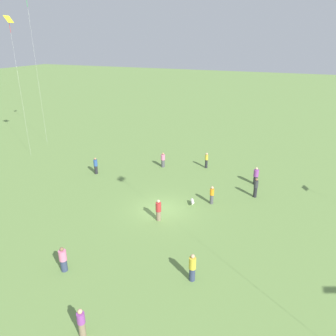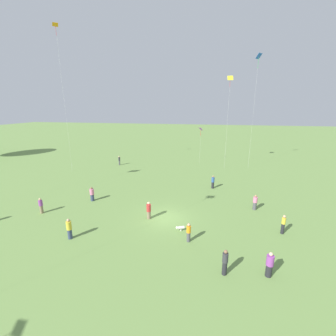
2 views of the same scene
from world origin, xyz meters
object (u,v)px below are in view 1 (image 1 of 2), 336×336
(person_8, at_px, (81,323))
(person_10, at_px, (158,210))
(person_3, at_px, (192,268))
(person_4, at_px, (212,195))
(person_1, at_px, (206,160))
(person_5, at_px, (96,166))
(person_11, at_px, (63,259))
(kite_4, at_px, (10,27))
(dog_0, at_px, (192,202))
(person_9, at_px, (163,160))
(person_2, at_px, (256,188))
(person_7, at_px, (256,176))

(person_8, bearing_deg, person_10, 30.71)
(person_3, bearing_deg, person_4, 64.73)
(person_1, relative_size, person_8, 1.05)
(person_8, relative_size, person_10, 0.94)
(person_5, relative_size, person_11, 1.06)
(kite_4, height_order, dog_0, kite_4)
(kite_4, bearing_deg, person_11, -91.90)
(person_3, relative_size, person_5, 1.02)
(person_9, bearing_deg, person_2, -131.30)
(person_5, xyz_separation_m, person_8, (-10.83, 17.10, -0.06))
(person_1, height_order, dog_0, person_1)
(person_2, height_order, person_11, person_2)
(person_1, xyz_separation_m, person_7, (-5.58, 2.30, -0.03))
(person_5, distance_m, person_7, 16.12)
(person_10, bearing_deg, person_1, -95.37)
(person_3, xyz_separation_m, person_9, (8.71, -15.85, -0.08))
(person_2, distance_m, person_3, 12.45)
(person_3, relative_size, person_7, 1.03)
(person_1, distance_m, person_3, 17.92)
(person_9, distance_m, kite_4, 21.26)
(kite_4, bearing_deg, person_3, -78.54)
(person_5, bearing_deg, kite_4, 87.17)
(person_2, bearing_deg, person_8, -34.51)
(person_2, xyz_separation_m, kite_4, (26.77, -1.04, 13.25))
(person_11, bearing_deg, person_3, -129.05)
(person_7, bearing_deg, person_8, -27.21)
(person_3, relative_size, person_8, 1.09)
(person_3, height_order, person_11, person_3)
(person_7, bearing_deg, person_2, -5.87)
(person_1, xyz_separation_m, person_10, (0.30, 11.98, -0.02))
(person_5, bearing_deg, person_7, -69.45)
(person_8, height_order, dog_0, person_8)
(person_9, bearing_deg, person_10, 179.02)
(person_2, xyz_separation_m, person_8, (5.26, 17.99, -0.10))
(person_7, relative_size, person_8, 1.07)
(person_5, relative_size, person_10, 1.01)
(person_11, bearing_deg, person_1, -64.59)
(person_8, bearing_deg, dog_0, 22.92)
(person_5, xyz_separation_m, person_7, (-15.69, -3.67, -0.02))
(person_5, relative_size, kite_4, 0.12)
(person_4, xyz_separation_m, person_8, (2.04, 15.29, 0.00))
(person_10, relative_size, dog_0, 2.34)
(person_7, height_order, person_11, person_7)
(person_9, bearing_deg, person_5, 105.26)
(person_4, relative_size, kite_4, 0.11)
(person_3, distance_m, person_5, 18.37)
(person_4, bearing_deg, person_5, -28.71)
(person_1, distance_m, person_11, 19.84)
(person_4, xyz_separation_m, kite_4, (23.55, -3.73, 13.35))
(person_8, relative_size, dog_0, 2.20)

